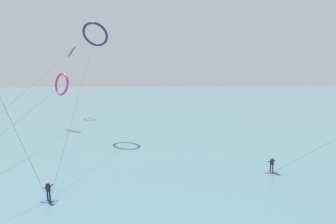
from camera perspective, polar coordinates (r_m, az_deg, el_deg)
sea_water at (r=107.66m, az=-6.63°, el=3.56°), size 400.00×200.00×0.08m
surfer_violet at (r=26.94m, az=23.88°, el=-11.88°), size 1.40×0.58×1.70m
surfer_cobalt at (r=21.87m, az=-27.05°, el=-17.05°), size 1.40×0.72×1.70m
kite_teal at (r=62.53m, az=-22.36°, el=13.48°), size 2.74×53.52×17.25m
kite_magenta at (r=48.45m, az=-24.47°, el=6.18°), size 4.02×35.82×10.54m
kite_navy at (r=40.46m, az=-17.28°, el=17.55°), size 4.57×22.77×18.17m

